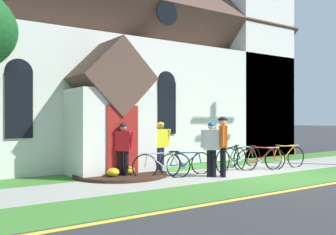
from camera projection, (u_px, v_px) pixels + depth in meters
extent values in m
plane|color=#333335|center=(194.00, 164.00, 14.21)|extent=(140.00, 140.00, 0.00)
cube|color=#A8A59E|center=(215.00, 174.00, 11.67)|extent=(32.00, 2.12, 0.01)
cube|color=#427F33|center=(264.00, 183.00, 10.07)|extent=(32.00, 1.79, 0.01)
cube|color=#427F33|center=(179.00, 168.00, 13.20)|extent=(24.00, 1.58, 0.01)
cube|color=yellow|center=(297.00, 189.00, 9.21)|extent=(28.00, 0.16, 0.01)
cube|color=silver|center=(112.00, 106.00, 17.57)|extent=(14.73, 9.03, 4.58)
cube|color=brown|center=(112.00, 26.00, 17.57)|extent=(15.23, 9.19, 9.19)
cube|color=silver|center=(245.00, 51.00, 18.45)|extent=(3.25, 3.25, 10.04)
cube|color=silver|center=(110.00, 132.00, 11.68)|extent=(2.40, 1.60, 2.60)
cube|color=brown|center=(110.00, 79.00, 11.69)|extent=(2.40, 1.80, 2.40)
cube|color=maroon|center=(123.00, 142.00, 11.01)|extent=(1.00, 0.06, 2.10)
cube|color=black|center=(19.00, 105.00, 10.90)|extent=(0.76, 0.06, 1.90)
cone|color=black|center=(19.00, 72.00, 10.90)|extent=(0.80, 0.06, 0.80)
cube|color=black|center=(167.00, 108.00, 13.82)|extent=(0.76, 0.06, 1.90)
cone|color=black|center=(167.00, 82.00, 13.83)|extent=(0.80, 0.06, 0.80)
cylinder|color=black|center=(167.00, 13.00, 13.83)|extent=(0.90, 0.06, 0.90)
cube|color=slate|center=(88.00, 165.00, 10.99)|extent=(0.12, 0.12, 0.71)
cube|color=slate|center=(143.00, 161.00, 12.01)|extent=(0.12, 0.12, 0.71)
cube|color=white|center=(117.00, 136.00, 11.50)|extent=(2.19, 0.11, 0.96)
cube|color=slate|center=(117.00, 118.00, 11.50)|extent=(2.31, 0.15, 0.12)
cube|color=black|center=(117.00, 132.00, 11.46)|extent=(1.75, 0.03, 0.16)
cylinder|color=#382319|center=(120.00, 174.00, 11.30)|extent=(2.79, 2.79, 0.10)
ellipsoid|color=red|center=(140.00, 167.00, 11.70)|extent=(0.36, 0.36, 0.24)
ellipsoid|color=gold|center=(115.00, 166.00, 11.94)|extent=(0.36, 0.36, 0.24)
ellipsoid|color=#CC338C|center=(108.00, 169.00, 11.21)|extent=(0.36, 0.36, 0.24)
ellipsoid|color=gold|center=(113.00, 172.00, 10.58)|extent=(0.36, 0.36, 0.24)
ellipsoid|color=gold|center=(129.00, 170.00, 10.93)|extent=(0.36, 0.36, 0.24)
torus|color=black|center=(247.00, 160.00, 12.45)|extent=(0.69, 0.32, 0.74)
torus|color=black|center=(275.00, 159.00, 12.66)|extent=(0.69, 0.32, 0.74)
cylinder|color=#A51E19|center=(266.00, 155.00, 12.59)|extent=(0.52, 0.24, 0.46)
cylinder|color=#A51E19|center=(263.00, 148.00, 12.57)|extent=(0.70, 0.32, 0.08)
cylinder|color=#A51E19|center=(255.00, 154.00, 12.52)|extent=(0.25, 0.13, 0.49)
cylinder|color=#A51E19|center=(253.00, 161.00, 12.50)|extent=(0.39, 0.19, 0.09)
cylinder|color=#A51E19|center=(250.00, 154.00, 12.47)|extent=(0.21, 0.12, 0.44)
cylinder|color=#A51E19|center=(274.00, 154.00, 12.65)|extent=(0.12, 0.08, 0.39)
ellipsoid|color=black|center=(252.00, 146.00, 12.49)|extent=(0.25, 0.17, 0.05)
cylinder|color=silver|center=(273.00, 147.00, 12.65)|extent=(0.42, 0.20, 0.03)
cylinder|color=silver|center=(258.00, 161.00, 12.54)|extent=(0.17, 0.09, 0.18)
torus|color=black|center=(170.00, 165.00, 11.27)|extent=(0.70, 0.15, 0.70)
torus|color=black|center=(201.00, 163.00, 11.72)|extent=(0.70, 0.15, 0.70)
cylinder|color=#194CA5|center=(191.00, 159.00, 11.57)|extent=(0.57, 0.13, 0.41)
cylinder|color=#194CA5|center=(187.00, 153.00, 11.52)|extent=(0.78, 0.17, 0.07)
cylinder|color=#194CA5|center=(179.00, 159.00, 11.40)|extent=(0.27, 0.08, 0.43)
cylinder|color=#194CA5|center=(176.00, 166.00, 11.36)|extent=(0.43, 0.11, 0.09)
cylinder|color=#194CA5|center=(173.00, 159.00, 11.31)|extent=(0.23, 0.07, 0.38)
cylinder|color=#194CA5|center=(200.00, 158.00, 11.71)|extent=(0.12, 0.06, 0.34)
ellipsoid|color=black|center=(176.00, 152.00, 11.35)|extent=(0.25, 0.12, 0.05)
cylinder|color=silver|center=(199.00, 152.00, 11.69)|extent=(0.44, 0.10, 0.03)
cylinder|color=silver|center=(183.00, 166.00, 11.45)|extent=(0.18, 0.05, 0.18)
torus|color=black|center=(240.00, 159.00, 12.76)|extent=(0.74, 0.19, 0.75)
torus|color=black|center=(223.00, 161.00, 12.04)|extent=(0.74, 0.19, 0.75)
cylinder|color=black|center=(229.00, 155.00, 12.29)|extent=(0.53, 0.15, 0.48)
cylinder|color=black|center=(231.00, 147.00, 12.37)|extent=(0.72, 0.19, 0.07)
cylinder|color=black|center=(235.00, 154.00, 12.55)|extent=(0.25, 0.09, 0.50)
cylinder|color=black|center=(236.00, 160.00, 12.62)|extent=(0.40, 0.12, 0.09)
cylinder|color=black|center=(238.00, 153.00, 12.70)|extent=(0.21, 0.08, 0.44)
cylinder|color=black|center=(223.00, 155.00, 12.07)|extent=(0.12, 0.06, 0.41)
ellipsoid|color=black|center=(237.00, 145.00, 12.63)|extent=(0.25, 0.13, 0.05)
cylinder|color=silver|center=(224.00, 148.00, 12.10)|extent=(0.44, 0.12, 0.03)
cylinder|color=silver|center=(233.00, 161.00, 12.47)|extent=(0.18, 0.06, 0.18)
torus|color=black|center=(179.00, 166.00, 10.97)|extent=(0.71, 0.28, 0.74)
torus|color=black|center=(145.00, 167.00, 10.71)|extent=(0.71, 0.28, 0.74)
cylinder|color=#B7B7BC|center=(156.00, 161.00, 10.80)|extent=(0.52, 0.22, 0.45)
cylinder|color=#B7B7BC|center=(160.00, 153.00, 10.83)|extent=(0.71, 0.28, 0.05)
cylinder|color=#B7B7BC|center=(169.00, 160.00, 10.89)|extent=(0.25, 0.12, 0.45)
cylinder|color=#B7B7BC|center=(172.00, 167.00, 10.92)|extent=(0.39, 0.17, 0.09)
cylinder|color=#B7B7BC|center=(176.00, 159.00, 10.94)|extent=(0.21, 0.11, 0.40)
cylinder|color=#B7B7BC|center=(146.00, 160.00, 10.72)|extent=(0.12, 0.07, 0.38)
ellipsoid|color=black|center=(173.00, 152.00, 10.92)|extent=(0.25, 0.16, 0.05)
cylinder|color=silver|center=(148.00, 153.00, 10.73)|extent=(0.42, 0.17, 0.03)
cylinder|color=silver|center=(165.00, 168.00, 10.87)|extent=(0.18, 0.08, 0.18)
torus|color=black|center=(230.00, 158.00, 13.13)|extent=(0.72, 0.08, 0.72)
torus|color=black|center=(253.00, 157.00, 13.68)|extent=(0.72, 0.08, 0.72)
cylinder|color=#19723F|center=(245.00, 153.00, 13.49)|extent=(0.57, 0.07, 0.43)
cylinder|color=#19723F|center=(243.00, 147.00, 13.43)|extent=(0.78, 0.08, 0.05)
cylinder|color=#19723F|center=(237.00, 153.00, 13.29)|extent=(0.26, 0.05, 0.43)
cylinder|color=#19723F|center=(235.00, 159.00, 13.24)|extent=(0.43, 0.06, 0.09)
cylinder|color=#19723F|center=(232.00, 153.00, 13.18)|extent=(0.22, 0.05, 0.38)
cylinder|color=#19723F|center=(252.00, 152.00, 13.65)|extent=(0.12, 0.04, 0.36)
ellipsoid|color=black|center=(234.00, 147.00, 13.23)|extent=(0.24, 0.09, 0.05)
cylinder|color=silver|center=(251.00, 146.00, 13.63)|extent=(0.44, 0.05, 0.03)
cylinder|color=silver|center=(239.00, 159.00, 13.35)|extent=(0.18, 0.03, 0.18)
torus|color=black|center=(273.00, 159.00, 12.84)|extent=(0.74, 0.16, 0.75)
torus|color=black|center=(296.00, 157.00, 13.27)|extent=(0.74, 0.16, 0.75)
cylinder|color=orange|center=(288.00, 153.00, 13.13)|extent=(0.54, 0.12, 0.48)
cylinder|color=orange|center=(286.00, 146.00, 13.08)|extent=(0.74, 0.16, 0.06)
cylinder|color=orange|center=(280.00, 153.00, 12.97)|extent=(0.26, 0.08, 0.49)
cylinder|color=orange|center=(278.00, 159.00, 12.93)|extent=(0.41, 0.10, 0.09)
cylinder|color=orange|center=(275.00, 152.00, 12.88)|extent=(0.22, 0.07, 0.44)
cylinder|color=orange|center=(295.00, 152.00, 13.26)|extent=(0.12, 0.05, 0.41)
ellipsoid|color=black|center=(277.00, 145.00, 12.92)|extent=(0.25, 0.12, 0.05)
cylinder|color=silver|center=(294.00, 145.00, 13.24)|extent=(0.44, 0.10, 0.03)
cylinder|color=silver|center=(282.00, 160.00, 13.02)|extent=(0.18, 0.05, 0.18)
cylinder|color=black|center=(126.00, 165.00, 10.80)|extent=(0.15, 0.15, 0.79)
cylinder|color=black|center=(120.00, 165.00, 10.84)|extent=(0.15, 0.15, 0.79)
cube|color=red|center=(123.00, 141.00, 10.82)|extent=(0.44, 0.47, 0.58)
sphere|color=#936B51|center=(123.00, 127.00, 10.82)|extent=(0.20, 0.20, 0.20)
ellipsoid|color=black|center=(123.00, 125.00, 10.82)|extent=(0.33, 0.33, 0.14)
cylinder|color=red|center=(132.00, 140.00, 10.71)|extent=(0.09, 0.20, 0.53)
cylinder|color=red|center=(115.00, 140.00, 10.94)|extent=(0.09, 0.19, 0.53)
cylinder|color=black|center=(223.00, 162.00, 11.25)|extent=(0.15, 0.15, 0.88)
cylinder|color=black|center=(223.00, 162.00, 11.04)|extent=(0.15, 0.15, 0.88)
cube|color=#E55914|center=(223.00, 136.00, 11.15)|extent=(0.46, 0.52, 0.64)
sphere|color=tan|center=(223.00, 122.00, 11.15)|extent=(0.23, 0.23, 0.23)
ellipsoid|color=black|center=(223.00, 119.00, 11.15)|extent=(0.37, 0.36, 0.16)
cylinder|color=#E55914|center=(223.00, 135.00, 11.44)|extent=(0.09, 0.17, 0.58)
cylinder|color=#E55914|center=(223.00, 136.00, 10.85)|extent=(0.09, 0.10, 0.58)
cylinder|color=black|center=(214.00, 164.00, 11.08)|extent=(0.15, 0.15, 0.80)
cylinder|color=black|center=(209.00, 163.00, 11.11)|extent=(0.15, 0.15, 0.80)
cube|color=silver|center=(211.00, 140.00, 11.09)|extent=(0.45, 0.47, 0.58)
sphere|color=beige|center=(211.00, 126.00, 11.09)|extent=(0.21, 0.21, 0.21)
ellipsoid|color=#1E59B2|center=(211.00, 124.00, 11.09)|extent=(0.34, 0.33, 0.14)
cylinder|color=silver|center=(221.00, 139.00, 10.99)|extent=(0.09, 0.09, 0.53)
cylinder|color=silver|center=(202.00, 139.00, 11.19)|extent=(0.09, 0.13, 0.53)
cylinder|color=#191E38|center=(162.00, 160.00, 12.05)|extent=(0.15, 0.15, 0.80)
cylinder|color=#191E38|center=(159.00, 160.00, 11.98)|extent=(0.15, 0.15, 0.80)
cube|color=yellow|center=(161.00, 138.00, 12.01)|extent=(0.45, 0.21, 0.58)
sphere|color=#936B51|center=(161.00, 126.00, 12.02)|extent=(0.21, 0.21, 0.21)
ellipsoid|color=gold|center=(161.00, 124.00, 12.02)|extent=(0.22, 0.26, 0.14)
cylinder|color=yellow|center=(168.00, 137.00, 12.14)|extent=(0.09, 0.22, 0.53)
cylinder|color=yellow|center=(153.00, 138.00, 11.89)|extent=(0.09, 0.21, 0.53)
cylinder|color=#4C3823|center=(244.00, 131.00, 20.48)|extent=(0.25, 0.25, 2.09)
cone|color=#195623|center=(244.00, 56.00, 20.49)|extent=(3.39, 3.39, 6.05)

